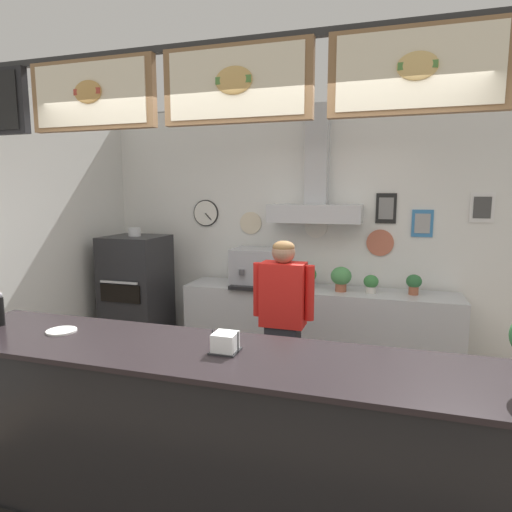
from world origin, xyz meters
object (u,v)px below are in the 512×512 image
potted_rosemary (371,283)px  napkin_holder (225,343)px  shop_worker (283,323)px  condiment_plate (62,331)px  potted_thyme (341,277)px  espresso_machine (258,268)px  potted_oregano (414,283)px  pizza_oven (137,297)px  potted_basil (307,276)px  pepper_grinder (0,309)px

potted_rosemary → napkin_holder: (-0.69, -2.47, 0.12)m
shop_worker → condiment_plate: (-1.13, -1.33, 0.24)m
potted_rosemary → potted_thyme: (-0.31, -0.01, 0.05)m
shop_worker → espresso_machine: size_ratio=2.83×
potted_rosemary → potted_oregano: bearing=7.5°
condiment_plate → potted_thyme: bearing=58.3°
pizza_oven → potted_oregano: bearing=5.3°
potted_basil → potted_rosemary: 0.69m
espresso_machine → potted_basil: 0.57m
potted_basil → condiment_plate: potted_basil is taller
napkin_holder → potted_basil: bearing=89.9°
pizza_oven → napkin_holder: size_ratio=9.75×
espresso_machine → potted_oregano: size_ratio=2.61×
napkin_holder → potted_rosemary: bearing=74.5°
pizza_oven → potted_thyme: bearing=5.3°
napkin_holder → potted_oregano: bearing=66.2°
espresso_machine → potted_thyme: espresso_machine is taller
pepper_grinder → condiment_plate: (0.48, 0.00, -0.11)m
potted_thyme → shop_worker: bearing=-108.6°
pizza_oven → potted_basil: bearing=7.9°
espresso_machine → potted_thyme: (0.94, -0.01, -0.06)m
potted_basil → condiment_plate: 2.74m
pizza_oven → potted_oregano: (3.10, 0.29, 0.30)m
potted_oregano → napkin_holder: (-1.11, -2.53, 0.10)m
potted_rosemary → pepper_grinder: pepper_grinder is taller
espresso_machine → pepper_grinder: 2.67m
shop_worker → potted_thyme: shop_worker is taller
napkin_holder → condiment_plate: napkin_holder is taller
shop_worker → potted_basil: (-0.00, 1.16, 0.19)m
potted_thyme → napkin_holder: size_ratio=1.67×
pizza_oven → potted_oregano: 3.13m
napkin_holder → pepper_grinder: pepper_grinder is taller
potted_basil → potted_thyme: 0.38m
potted_rosemary → condiment_plate: 3.05m
pizza_oven → condiment_plate: 2.40m
potted_rosemary → potted_thyme: bearing=-177.5°
espresso_machine → potted_basil: (0.56, 0.04, -0.08)m
shop_worker → potted_oregano: size_ratio=7.36×
potted_thyme → pepper_grinder: pepper_grinder is taller
shop_worker → potted_oregano: 1.62m
potted_basil → espresso_machine: bearing=-175.6°
napkin_holder → condiment_plate: bearing=178.8°
espresso_machine → condiment_plate: espresso_machine is taller
espresso_machine → potted_basil: bearing=4.4°
pizza_oven → potted_thyme: pizza_oven is taller
potted_basil → potted_thyme: potted_thyme is taller
pizza_oven → potted_rosemary: pizza_oven is taller
potted_oregano → pepper_grinder: bearing=-137.3°
potted_oregano → potted_thyme: bearing=-174.6°
potted_rosemary → napkin_holder: 2.57m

